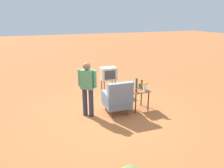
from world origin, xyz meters
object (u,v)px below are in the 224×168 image
at_px(armchair, 118,99).
at_px(soda_can_red, 136,90).
at_px(side_table, 139,93).
at_px(soda_can_blue, 139,85).
at_px(person_standing, 87,86).
at_px(flower_vase, 145,86).
at_px(tv_on_stand, 108,74).
at_px(bottle_wine_green, 137,83).
at_px(bottle_tall_amber, 142,84).

relative_size(armchair, soda_can_red, 8.69).
distance_m(side_table, soda_can_blue, 0.30).
xyz_separation_m(soda_can_red, soda_can_blue, (-0.33, -0.40, 0.00)).
height_order(person_standing, flower_vase, person_standing).
relative_size(soda_can_red, flower_vase, 0.46).
xyz_separation_m(side_table, flower_vase, (-0.11, 0.16, 0.25)).
bearing_deg(soda_can_blue, tv_on_stand, -71.45).
bearing_deg(bottle_wine_green, tv_on_stand, -75.92).
relative_size(side_table, bottle_wine_green, 2.07).
bearing_deg(bottle_tall_amber, person_standing, -2.83).
height_order(person_standing, bottle_wine_green, person_standing).
relative_size(person_standing, bottle_tall_amber, 5.47).
relative_size(person_standing, bottle_wine_green, 5.12).
bearing_deg(flower_vase, tv_on_stand, -75.45).
bearing_deg(tv_on_stand, side_table, 102.33).
xyz_separation_m(bottle_tall_amber, flower_vase, (0.01, 0.22, -0.00)).
bearing_deg(bottle_wine_green, person_standing, 1.74).
xyz_separation_m(armchair, soda_can_blue, (-0.89, -0.29, 0.22)).
xyz_separation_m(tv_on_stand, person_standing, (1.25, 1.60, 0.16)).
height_order(armchair, flower_vase, armchair).
distance_m(tv_on_stand, bottle_wine_green, 1.60).
bearing_deg(person_standing, soda_can_blue, -177.62).
bearing_deg(person_standing, soda_can_red, 167.20).
bearing_deg(bottle_wine_green, armchair, 18.99).
height_order(tv_on_stand, soda_can_blue, tv_on_stand).
height_order(armchair, bottle_wine_green, armchair).
bearing_deg(flower_vase, bottle_tall_amber, -91.98).
bearing_deg(soda_can_red, bottle_tall_amber, -142.70).
distance_m(armchair, person_standing, 1.00).
bearing_deg(armchair, side_table, -174.76).
distance_m(soda_can_blue, bottle_tall_amber, 0.18).
height_order(armchair, tv_on_stand, armchair).
height_order(bottle_wine_green, flower_vase, bottle_wine_green).
xyz_separation_m(bottle_wine_green, bottle_tall_amber, (-0.11, 0.14, -0.01)).
height_order(bottle_wine_green, soda_can_blue, bottle_wine_green).
bearing_deg(soda_can_red, flower_vase, -175.44).
relative_size(armchair, bottle_tall_amber, 3.53).
relative_size(tv_on_stand, soda_can_blue, 8.44).
bearing_deg(bottle_wine_green, soda_can_blue, -169.21).
bearing_deg(bottle_tall_amber, tv_on_stand, -73.45).
bearing_deg(bottle_tall_amber, soda_can_blue, -94.10).
distance_m(bottle_tall_amber, flower_vase, 0.22).
bearing_deg(soda_can_blue, armchair, 17.89).
distance_m(tv_on_stand, soda_can_red, 1.94).
distance_m(bottle_wine_green, bottle_tall_amber, 0.18).
height_order(person_standing, soda_can_red, person_standing).
bearing_deg(side_table, flower_vase, 125.52).
height_order(armchair, soda_can_blue, armchair).
xyz_separation_m(soda_can_blue, flower_vase, (0.02, 0.37, 0.09)).
bearing_deg(armchair, tv_on_stand, -101.63).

